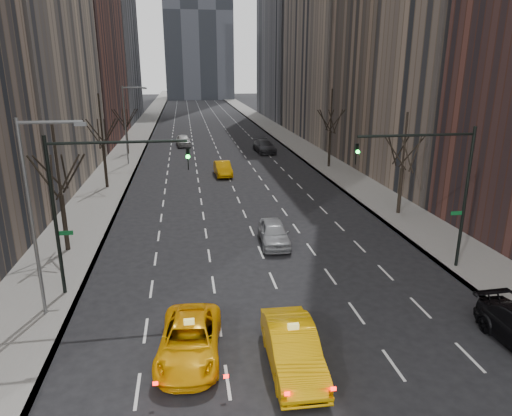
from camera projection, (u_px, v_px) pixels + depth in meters
name	position (u px, v px, depth m)	size (l,w,h in m)	color
sidewalk_left	(138.00, 135.00, 77.81)	(4.50, 320.00, 0.15)	slate
sidewalk_right	(279.00, 132.00, 81.42)	(4.50, 320.00, 0.15)	slate
tree_lw_b	(61.00, 195.00, 27.68)	(3.36, 3.50, 7.82)	black
tree_lw_c	(103.00, 147.00, 42.69)	(3.36, 3.50, 8.74)	black
tree_lw_d	(126.00, 128.00, 59.83)	(3.36, 3.50, 7.36)	black
tree_rw_b	(402.00, 168.00, 34.99)	(3.36, 3.50, 7.82)	black
tree_rw_c	(330.00, 133.00, 51.89)	(3.36, 3.50, 8.74)	black
traffic_mast_left	(88.00, 190.00, 21.91)	(6.69, 0.39, 8.00)	black
traffic_mast_right	(440.00, 177.00, 24.60)	(6.69, 0.39, 8.00)	black
streetlight_near	(38.00, 200.00, 19.73)	(2.83, 0.22, 9.00)	slate
streetlight_far	(128.00, 117.00, 52.78)	(2.83, 0.22, 9.00)	slate
taxi_suv	(190.00, 340.00, 18.15)	(2.40, 5.20, 1.44)	#FBAC05
taxi_sedan	(293.00, 349.00, 17.40)	(1.80, 5.17, 1.70)	#E69F04
silver_sedan_ahead	(274.00, 233.00, 29.81)	(1.82, 4.51, 1.54)	#919398
far_taxi	(223.00, 169.00, 48.89)	(1.59, 4.57, 1.51)	#FFA805
far_suv_grey	(264.00, 146.00, 62.28)	(2.34, 5.75, 1.67)	#2C2C31
far_car_white	(183.00, 140.00, 67.37)	(1.96, 4.87, 1.66)	silver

